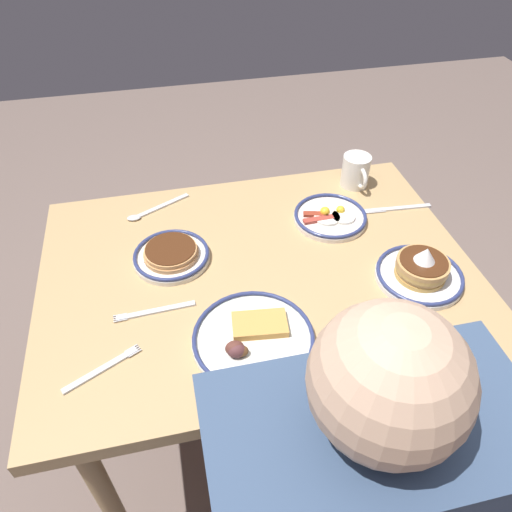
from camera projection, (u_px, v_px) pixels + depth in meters
ground_plane at (258, 414)px, 1.76m from camera, size 6.00×6.00×0.00m
dining_table at (258, 290)px, 1.31m from camera, size 1.13×0.82×0.75m
plate_near_main at (171, 255)px, 1.27m from camera, size 0.20×0.20×0.04m
plate_center_pancakes at (330, 217)px, 1.39m from camera, size 0.21×0.21×0.04m
plate_far_companion at (253, 338)px, 1.07m from camera, size 0.28×0.28×0.05m
plate_far_side at (420, 272)px, 1.21m from camera, size 0.22×0.22×0.10m
coffee_mug at (356, 171)px, 1.50m from camera, size 0.09×0.12×0.10m
paper_napkin at (387, 339)px, 1.08m from camera, size 0.18×0.17×0.00m
fork_near at (103, 369)px, 1.02m from camera, size 0.17×0.10×0.01m
fork_far at (154, 311)px, 1.14m from camera, size 0.20×0.03×0.01m
butter_knife at (393, 209)px, 1.44m from camera, size 0.23×0.03×0.01m
tea_spoon at (150, 211)px, 1.43m from camera, size 0.19×0.10×0.01m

